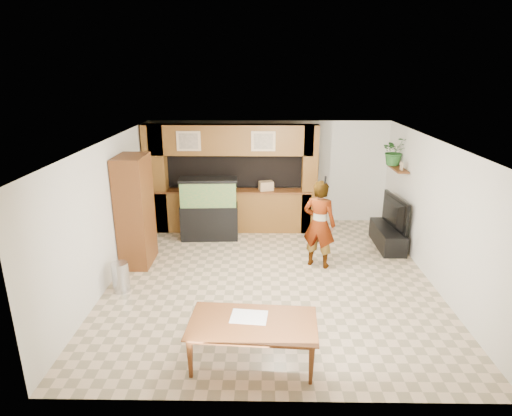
{
  "coord_description": "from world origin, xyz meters",
  "views": [
    {
      "loc": [
        -0.17,
        -7.42,
        3.82
      ],
      "look_at": [
        -0.29,
        0.6,
        1.2
      ],
      "focal_mm": 30.0,
      "sensor_mm": 36.0,
      "label": 1
    }
  ],
  "objects_px": {
    "person": "(319,224)",
    "aquarium": "(209,210)",
    "television": "(390,212)",
    "pantry_cabinet": "(135,211)",
    "dining_table": "(253,343)"
  },
  "relations": [
    {
      "from": "aquarium",
      "to": "television",
      "type": "xyz_separation_m",
      "value": [
        4.05,
        -0.42,
        0.09
      ]
    },
    {
      "from": "television",
      "to": "person",
      "type": "xyz_separation_m",
      "value": [
        -1.69,
        -1.02,
        0.09
      ]
    },
    {
      "from": "dining_table",
      "to": "pantry_cabinet",
      "type": "bearing_deg",
      "value": 131.23
    },
    {
      "from": "television",
      "to": "person",
      "type": "bearing_deg",
      "value": 113.96
    },
    {
      "from": "television",
      "to": "person",
      "type": "distance_m",
      "value": 1.97
    },
    {
      "from": "pantry_cabinet",
      "to": "dining_table",
      "type": "distance_m",
      "value": 4.04
    },
    {
      "from": "pantry_cabinet",
      "to": "television",
      "type": "bearing_deg",
      "value": 9.8
    },
    {
      "from": "aquarium",
      "to": "person",
      "type": "height_order",
      "value": "person"
    },
    {
      "from": "pantry_cabinet",
      "to": "aquarium",
      "type": "xyz_separation_m",
      "value": [
        1.3,
        1.34,
        -0.4
      ]
    },
    {
      "from": "person",
      "to": "aquarium",
      "type": "bearing_deg",
      "value": -7.66
    },
    {
      "from": "aquarium",
      "to": "dining_table",
      "type": "height_order",
      "value": "aquarium"
    },
    {
      "from": "pantry_cabinet",
      "to": "dining_table",
      "type": "relative_size",
      "value": 1.3
    },
    {
      "from": "television",
      "to": "dining_table",
      "type": "relative_size",
      "value": 0.71
    },
    {
      "from": "dining_table",
      "to": "person",
      "type": "bearing_deg",
      "value": 71.35
    },
    {
      "from": "aquarium",
      "to": "dining_table",
      "type": "bearing_deg",
      "value": -78.62
    }
  ]
}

